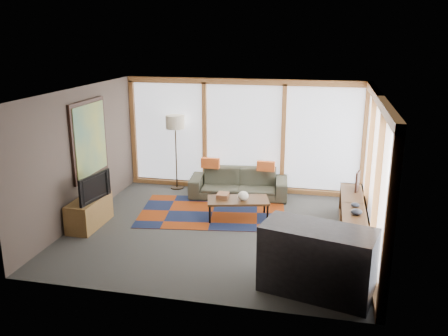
% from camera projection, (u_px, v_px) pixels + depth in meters
% --- Properties ---
extents(ground, '(5.50, 5.50, 0.00)m').
position_uv_depth(ground, '(219.00, 230.00, 8.95)').
color(ground, '#30302D').
rests_on(ground, ground).
extents(room_envelope, '(5.52, 5.02, 2.62)m').
position_uv_depth(room_envelope, '(251.00, 145.00, 8.95)').
color(room_envelope, '#493F37').
rests_on(room_envelope, ground).
extents(rug, '(3.21, 2.31, 0.01)m').
position_uv_depth(rug, '(213.00, 212.00, 9.81)').
color(rug, maroon).
rests_on(rug, ground).
extents(sofa, '(2.25, 1.07, 0.63)m').
position_uv_depth(sofa, '(239.00, 183.00, 10.66)').
color(sofa, '#303326').
rests_on(sofa, ground).
extents(pillow_left, '(0.42, 0.13, 0.23)m').
position_uv_depth(pillow_left, '(210.00, 163.00, 10.68)').
color(pillow_left, '#D75C24').
rests_on(pillow_left, sofa).
extents(pillow_right, '(0.40, 0.14, 0.22)m').
position_uv_depth(pillow_right, '(266.00, 166.00, 10.45)').
color(pillow_right, '#D75C24').
rests_on(pillow_right, sofa).
extents(floor_lamp, '(0.44, 0.44, 1.76)m').
position_uv_depth(floor_lamp, '(176.00, 152.00, 11.09)').
color(floor_lamp, '#332617').
rests_on(floor_lamp, ground).
extents(coffee_table, '(1.32, 0.88, 0.40)m').
position_uv_depth(coffee_table, '(238.00, 209.00, 9.45)').
color(coffee_table, '#33230F').
rests_on(coffee_table, ground).
extents(book_stack, '(0.23, 0.28, 0.09)m').
position_uv_depth(book_stack, '(223.00, 196.00, 9.46)').
color(book_stack, brown).
rests_on(book_stack, coffee_table).
extents(vase, '(0.22, 0.22, 0.19)m').
position_uv_depth(vase, '(243.00, 196.00, 9.30)').
color(vase, silver).
rests_on(vase, coffee_table).
extents(bookshelf, '(0.44, 2.41, 0.60)m').
position_uv_depth(bookshelf, '(353.00, 218.00, 8.69)').
color(bookshelf, '#33230F').
rests_on(bookshelf, ground).
extents(bowl_a, '(0.24, 0.24, 0.10)m').
position_uv_depth(bowl_a, '(356.00, 212.00, 8.05)').
color(bowl_a, black).
rests_on(bowl_a, bookshelf).
extents(bowl_b, '(0.18, 0.18, 0.08)m').
position_uv_depth(bowl_b, '(355.00, 205.00, 8.40)').
color(bowl_b, black).
rests_on(bowl_b, bookshelf).
extents(shelf_picture, '(0.10, 0.29, 0.39)m').
position_uv_depth(shelf_picture, '(357.00, 181.00, 9.22)').
color(shelf_picture, black).
rests_on(shelf_picture, bookshelf).
extents(tv_console, '(0.46, 1.09, 0.55)m').
position_uv_depth(tv_console, '(89.00, 212.00, 9.05)').
color(tv_console, brown).
rests_on(tv_console, ground).
extents(television, '(0.26, 0.90, 0.51)m').
position_uv_depth(television, '(91.00, 187.00, 8.86)').
color(television, black).
rests_on(television, tv_console).
extents(bar_counter, '(1.69, 1.09, 0.99)m').
position_uv_depth(bar_counter, '(317.00, 260.00, 6.68)').
color(bar_counter, black).
rests_on(bar_counter, ground).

